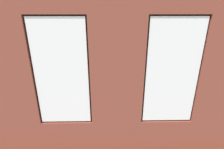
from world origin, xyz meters
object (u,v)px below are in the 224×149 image
at_px(couch_by_window, 89,119).
at_px(remote_black, 119,81).
at_px(tv_flatscreen, 24,74).
at_px(potted_plant_mid_room_small, 139,74).
at_px(couch_left, 196,97).
at_px(table_plant_small, 96,81).
at_px(cup_ceramic, 111,84).
at_px(media_console, 27,91).
at_px(potted_plant_foreground_right, 52,68).
at_px(papasan_chair, 93,69).
at_px(potted_plant_between_couches, 143,97).
at_px(potted_plant_by_left_couch, 169,78).
at_px(remote_silver, 108,83).
at_px(coffee_table, 108,84).
at_px(potted_plant_near_tv, 27,93).
at_px(potted_plant_beside_window_right, 5,112).

distance_m(couch_by_window, remote_black, 2.31).
height_order(tv_flatscreen, potted_plant_mid_room_small, tv_flatscreen).
relative_size(couch_left, table_plant_small, 6.63).
xyz_separation_m(cup_ceramic, media_console, (2.85, 0.20, -0.17)).
xyz_separation_m(couch_left, tv_flatscreen, (5.50, -0.57, 0.58)).
xyz_separation_m(media_console, potted_plant_foreground_right, (-0.31, -1.82, 0.21)).
xyz_separation_m(papasan_chair, potted_plant_between_couches, (-1.51, 3.39, 0.46)).
height_order(couch_by_window, potted_plant_by_left_couch, couch_by_window).
relative_size(table_plant_small, remote_silver, 1.65).
height_order(table_plant_small, remote_black, table_plant_small).
distance_m(remote_silver, tv_flatscreen, 2.81).
bearing_deg(couch_left, couch_by_window, -69.77).
distance_m(couch_left, tv_flatscreen, 5.56).
bearing_deg(couch_by_window, cup_ceramic, -107.65).
xyz_separation_m(coffee_table, remote_silver, (0.00, -0.00, 0.06)).
xyz_separation_m(couch_left, coffee_table, (2.75, -0.90, 0.04)).
bearing_deg(papasan_chair, potted_plant_near_tv, 61.44).
relative_size(coffee_table, potted_plant_between_couches, 1.03).
xyz_separation_m(potted_plant_between_couches, potted_plant_by_left_couch, (-1.49, -2.41, -0.51)).
distance_m(potted_plant_near_tv, potted_plant_between_couches, 3.11).
relative_size(tv_flatscreen, potted_plant_beside_window_right, 0.99).
distance_m(media_console, tv_flatscreen, 0.62).
xyz_separation_m(potted_plant_near_tv, potted_plant_mid_room_small, (-3.47, -2.33, -0.38)).
relative_size(couch_by_window, media_console, 1.39).
distance_m(remote_silver, potted_plant_foreground_right, 2.86).
height_order(remote_black, media_console, media_console).
distance_m(coffee_table, papasan_chair, 1.59).
relative_size(table_plant_small, potted_plant_foreground_right, 0.24).
bearing_deg(potted_plant_by_left_couch, couch_left, 106.30).
bearing_deg(potted_plant_beside_window_right, remote_black, -141.88).
relative_size(potted_plant_near_tv, potted_plant_mid_room_small, 2.43).
distance_m(couch_left, potted_plant_between_couches, 2.24).
bearing_deg(potted_plant_foreground_right, potted_plant_mid_room_small, 171.31).
height_order(couch_by_window, table_plant_small, couch_by_window).
height_order(potted_plant_near_tv, potted_plant_by_left_couch, potted_plant_near_tv).
bearing_deg(potted_plant_by_left_couch, potted_plant_mid_room_small, -22.53).
relative_size(potted_plant_beside_window_right, potted_plant_mid_room_small, 1.58).
distance_m(potted_plant_foreground_right, potted_plant_beside_window_right, 3.57).
bearing_deg(remote_silver, potted_plant_near_tv, -105.88).
bearing_deg(potted_plant_mid_room_small, coffee_table, 35.94).
relative_size(remote_silver, potted_plant_by_left_couch, 0.30).
xyz_separation_m(tv_flatscreen, potted_plant_mid_room_small, (-4.01, -1.25, -0.51)).
bearing_deg(couch_left, papasan_chair, -122.87).
height_order(couch_left, potted_plant_mid_room_small, couch_left).
bearing_deg(remote_black, potted_plant_foreground_right, 28.21).
distance_m(coffee_table, remote_silver, 0.06).
relative_size(couch_left, potted_plant_beside_window_right, 1.92).
bearing_deg(table_plant_small, coffee_table, -162.49).
bearing_deg(remote_black, cup_ceramic, 99.02).
bearing_deg(potted_plant_foreground_right, media_console, 80.48).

